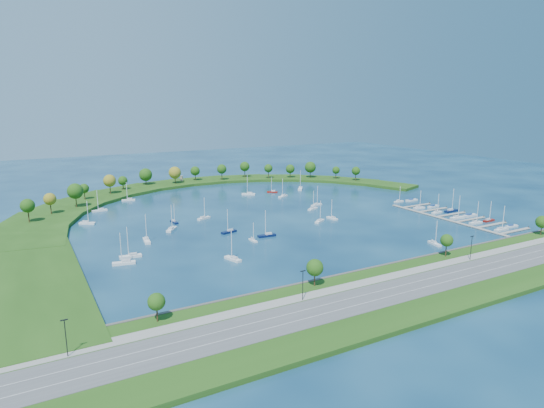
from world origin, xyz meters
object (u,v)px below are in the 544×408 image
moored_boat_16 (435,243)px  docked_boat_9 (433,206)px  docked_boat_1 (511,226)px  docked_boat_8 (419,207)px  moored_boat_18 (283,196)px  moored_boat_21 (332,218)px  dock_system (455,218)px  moored_boat_6 (129,199)px  moored_boat_4 (87,222)px  moored_boat_8 (147,240)px  moored_boat_17 (267,235)px  moored_boat_7 (272,191)px  moored_boat_19 (320,220)px  docked_boat_7 (451,210)px  moored_boat_20 (204,218)px  moored_boat_13 (300,188)px  moored_boat_1 (174,221)px  harbor_tower (181,178)px  docked_boat_3 (489,220)px  docked_boat_2 (476,222)px  moored_boat_3 (100,210)px  moored_boat_0 (233,258)px  docked_boat_0 (501,229)px  moored_boat_5 (249,194)px  docked_boat_6 (437,212)px  docked_boat_11 (412,200)px  moored_boat_14 (172,229)px  docked_boat_4 (457,217)px  moored_boat_12 (131,256)px  moored_boat_9 (253,239)px  moored_boat_11 (124,262)px  moored_boat_15 (316,204)px  docked_boat_5 (470,215)px  moored_boat_10 (229,231)px

moored_boat_16 → docked_boat_9: size_ratio=1.25×
docked_boat_1 → docked_boat_8: bearing=104.1°
moored_boat_18 → moored_boat_21: size_ratio=1.16×
dock_system → moored_boat_6: bearing=137.8°
moored_boat_4 → moored_boat_6: size_ratio=1.01×
moored_boat_8 → moored_boat_17: size_ratio=1.03×
moored_boat_21 → moored_boat_7: bearing=-11.7°
moored_boat_19 → moored_boat_21: moored_boat_19 is taller
docked_boat_7 → moored_boat_20: bearing=154.7°
moored_boat_13 → moored_boat_18: moored_boat_13 is taller
moored_boat_1 → harbor_tower: bearing=155.1°
dock_system → docked_boat_3: (10.73, -13.39, 0.53)m
moored_boat_6 → docked_boat_8: 184.70m
moored_boat_17 → docked_boat_2: (109.02, -32.75, -0.03)m
docked_boat_1 → moored_boat_3: bearing=145.5°
moored_boat_0 → moored_boat_7: bearing=-51.5°
moored_boat_0 → docked_boat_0: 139.67m
moored_boat_18 → moored_boat_5: bearing=-73.9°
moored_boat_13 → docked_boat_6: (29.73, -101.59, -0.10)m
moored_boat_6 → moored_boat_8: size_ratio=0.92×
moored_boat_21 → docked_boat_1: moored_boat_21 is taller
moored_boat_18 → docked_boat_11: bearing=114.9°
moored_boat_14 → moored_boat_18: size_ratio=1.04×
docked_boat_4 → moored_boat_12: bearing=175.9°
moored_boat_12 → docked_boat_8: 173.85m
moored_boat_9 → docked_boat_1: 135.72m
moored_boat_11 → docked_boat_3: size_ratio=1.18×
moored_boat_1 → moored_boat_6: (-9.10, 69.00, 0.05)m
moored_boat_13 → moored_boat_7: bearing=-52.7°
moored_boat_3 → docked_boat_7: bearing=146.5°
moored_boat_4 → moored_boat_15: size_ratio=1.01×
docked_boat_7 → docked_boat_8: bearing=121.3°
moored_boat_4 → moored_boat_3: bearing=101.8°
docked_boat_5 → docked_boat_7: (0.03, 12.98, 0.26)m
moored_boat_6 → docked_boat_9: (160.02, -110.02, -0.26)m
docked_boat_5 → docked_boat_6: (-10.44, 14.27, 0.19)m
moored_boat_13 → docked_boat_9: 97.99m
moored_boat_8 → moored_boat_13: bearing=126.5°
docked_boat_6 → moored_boat_3: bearing=140.4°
moored_boat_7 → moored_boat_21: (-7.74, -82.53, -0.00)m
moored_boat_10 → moored_boat_17: 20.11m
docked_boat_7 → docked_boat_11: 33.58m
docked_boat_8 → moored_boat_6: bearing=150.1°
moored_boat_18 → docked_boat_11: size_ratio=1.45×
docked_boat_3 → docked_boat_11: docked_boat_3 is taller
moored_boat_5 → docked_boat_8: 113.66m
docked_boat_0 → docked_boat_8: docked_boat_0 is taller
moored_boat_13 → docked_boat_6: size_ratio=1.27×
moored_boat_12 → moored_boat_15: bearing=-155.5°
moored_boat_9 → docked_boat_5: moored_boat_9 is taller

